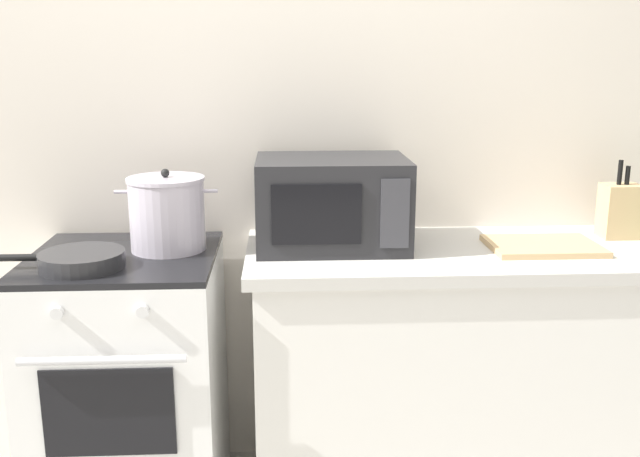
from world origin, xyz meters
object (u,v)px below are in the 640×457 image
(microwave, at_px, (332,203))
(stock_pot, at_px, (167,213))
(stove, at_px, (131,385))
(knife_block, at_px, (620,211))
(cutting_board, at_px, (543,246))
(frying_pan, at_px, (80,260))

(microwave, bearing_deg, stock_pot, -178.36)
(stove, bearing_deg, knife_block, 4.71)
(stove, xyz_separation_m, cutting_board, (1.39, 0.00, 0.47))
(stove, relative_size, stock_pot, 2.74)
(microwave, bearing_deg, cutting_board, -6.33)
(stock_pot, xyz_separation_m, microwave, (0.55, 0.02, 0.03))
(stock_pot, bearing_deg, knife_block, 2.83)
(cutting_board, bearing_deg, stove, -179.95)
(stove, height_order, microwave, microwave)
(microwave, height_order, knife_block, microwave)
(stove, xyz_separation_m, microwave, (0.69, 0.08, 0.61))
(cutting_board, bearing_deg, knife_block, 23.57)
(stock_pot, distance_m, cutting_board, 1.26)
(microwave, distance_m, knife_block, 1.03)
(frying_pan, relative_size, microwave, 0.91)
(stove, distance_m, stock_pot, 0.60)
(stock_pot, xyz_separation_m, cutting_board, (1.25, -0.06, -0.11))
(stove, height_order, stock_pot, stock_pot)
(stock_pot, relative_size, cutting_board, 0.93)
(stove, relative_size, frying_pan, 2.01)
(microwave, bearing_deg, frying_pan, -164.60)
(frying_pan, xyz_separation_m, cutting_board, (1.49, 0.14, -0.02))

